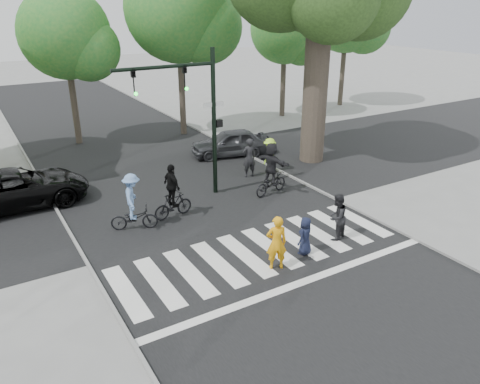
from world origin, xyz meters
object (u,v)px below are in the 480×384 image
object	(u,v)px
pedestrian_child	(305,236)
car_grey	(230,143)
cyclist_mid	(173,196)
car_suv	(16,189)
pedestrian_woman	(276,243)
pedestrian_adult	(337,217)
cyclist_left	(133,206)
cyclist_right	(271,171)
traffic_signal	(194,104)

from	to	relation	value
pedestrian_child	car_grey	size ratio (longest dim) A/B	0.31
cyclist_mid	car_suv	distance (m)	6.40
cyclist_mid	car_grey	world-z (taller)	cyclist_mid
pedestrian_woman	pedestrian_child	world-z (taller)	pedestrian_woman
pedestrian_adult	car_suv	world-z (taller)	pedestrian_adult
cyclist_left	cyclist_right	distance (m)	6.09
car_grey	cyclist_mid	bearing A→B (deg)	-31.83
pedestrian_adult	car_suv	xyz separation A→B (m)	(-9.01, 8.60, -0.06)
cyclist_mid	cyclist_right	distance (m)	4.48
traffic_signal	cyclist_right	xyz separation A→B (m)	(2.80, -1.33, -2.90)
cyclist_right	car_grey	world-z (taller)	cyclist_right
pedestrian_woman	pedestrian_adult	xyz separation A→B (m)	(2.87, 0.50, -0.05)
car_suv	car_grey	distance (m)	10.63
pedestrian_child	car_grey	bearing A→B (deg)	-129.17
pedestrian_adult	car_suv	bearing A→B (deg)	-64.51
pedestrian_woman	car_grey	world-z (taller)	pedestrian_woman
cyclist_left	cyclist_right	world-z (taller)	cyclist_right
pedestrian_woman	car_suv	world-z (taller)	pedestrian_woman
pedestrian_child	car_suv	distance (m)	11.58
car_suv	cyclist_mid	bearing A→B (deg)	-130.94
pedestrian_woman	car_grey	distance (m)	11.34
cyclist_mid	pedestrian_adult	bearing A→B (deg)	-47.75
cyclist_right	cyclist_left	bearing A→B (deg)	-178.00
pedestrian_woman	cyclist_left	size ratio (longest dim) A/B	0.84
cyclist_mid	car_grey	size ratio (longest dim) A/B	0.52
cyclist_mid	pedestrian_child	bearing A→B (deg)	-61.91
pedestrian_child	cyclist_right	size ratio (longest dim) A/B	0.57
traffic_signal	cyclist_mid	xyz separation A→B (m)	(-1.68, -1.33, -3.03)
traffic_signal	cyclist_left	bearing A→B (deg)	-154.81
cyclist_left	car_grey	size ratio (longest dim) A/B	0.52
car_grey	traffic_signal	bearing A→B (deg)	-29.68
pedestrian_woman	pedestrian_adult	bearing A→B (deg)	-148.41
pedestrian_child	cyclist_right	bearing A→B (deg)	-134.53
pedestrian_child	car_suv	world-z (taller)	car_suv
traffic_signal	pedestrian_woman	world-z (taller)	traffic_signal
traffic_signal	pedestrian_child	size ratio (longest dim) A/B	4.66
pedestrian_adult	cyclist_mid	xyz separation A→B (m)	(-4.09, 4.51, 0.04)
pedestrian_child	pedestrian_adult	world-z (taller)	pedestrian_adult
cyclist_right	pedestrian_adult	bearing A→B (deg)	-94.92
pedestrian_adult	cyclist_mid	bearing A→B (deg)	-68.60
pedestrian_woman	pedestrian_child	bearing A→B (deg)	-147.74
pedestrian_adult	car_grey	distance (m)	10.07
traffic_signal	pedestrian_adult	world-z (taller)	traffic_signal
cyclist_mid	car_grey	bearing A→B (deg)	44.03
cyclist_mid	cyclist_left	bearing A→B (deg)	-172.30
pedestrian_child	car_suv	size ratio (longest dim) A/B	0.23
pedestrian_woman	car_suv	xyz separation A→B (m)	(-6.15, 9.10, -0.11)
car_suv	pedestrian_adult	bearing A→B (deg)	-134.83
cyclist_left	cyclist_mid	xyz separation A→B (m)	(1.60, 0.22, -0.05)
car_grey	cyclist_left	bearing A→B (deg)	-37.83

